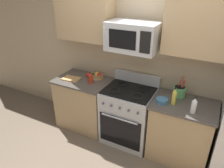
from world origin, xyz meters
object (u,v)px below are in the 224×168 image
object	(u,v)px
bottle_oil	(174,97)
prep_bowl	(162,100)
bottle_vinegar	(194,106)
utensil_crock	(179,91)
cutting_board	(71,79)
bottle_hot_sauce	(90,78)
fruit_basket	(97,75)
range_oven	(128,115)
microwave	(133,37)
apple_loose	(88,75)

from	to	relation	value
bottle_oil	prep_bowl	distance (m)	0.17
bottle_vinegar	utensil_crock	bearing A→B (deg)	125.38
cutting_board	bottle_hot_sauce	xyz separation A→B (m)	(0.37, 0.03, 0.08)
fruit_basket	prep_bowl	bearing A→B (deg)	-13.31
utensil_crock	bottle_oil	distance (m)	0.25
range_oven	cutting_board	distance (m)	1.14
microwave	apple_loose	xyz separation A→B (m)	(-0.85, 0.11, -0.79)
range_oven	bottle_hot_sauce	xyz separation A→B (m)	(-0.67, -0.04, 0.52)
cutting_board	bottle_oil	bearing A→B (deg)	0.13
fruit_basket	bottle_hot_sauce	xyz separation A→B (m)	(0.01, -0.22, 0.04)
cutting_board	bottle_oil	distance (m)	1.72
cutting_board	bottle_oil	xyz separation A→B (m)	(1.72, 0.00, 0.10)
utensil_crock	prep_bowl	bearing A→B (deg)	-120.03
bottle_hot_sauce	bottle_oil	xyz separation A→B (m)	(1.35, -0.02, 0.03)
bottle_vinegar	bottle_oil	size ratio (longest dim) A/B	0.93
microwave	prep_bowl	world-z (taller)	microwave
utensil_crock	cutting_board	bearing A→B (deg)	-171.70
utensil_crock	microwave	bearing A→B (deg)	-167.37
microwave	utensil_crock	size ratio (longest dim) A/B	2.22
microwave	cutting_board	bearing A→B (deg)	-174.63
range_oven	microwave	xyz separation A→B (m)	(-0.00, 0.03, 1.26)
bottle_vinegar	prep_bowl	distance (m)	0.43
apple_loose	bottle_vinegar	distance (m)	1.82
bottle_oil	prep_bowl	xyz separation A→B (m)	(-0.15, -0.04, -0.08)
cutting_board	bottle_hot_sauce	world-z (taller)	bottle_hot_sauce
fruit_basket	apple_loose	size ratio (longest dim) A/B	3.23
bottle_hot_sauce	bottle_oil	bearing A→B (deg)	-0.99
utensil_crock	fruit_basket	size ratio (longest dim) A/B	1.38
fruit_basket	apple_loose	world-z (taller)	fruit_basket
utensil_crock	fruit_basket	bearing A→B (deg)	-179.78
bottle_hot_sauce	prep_bowl	bearing A→B (deg)	-3.06
bottle_oil	prep_bowl	size ratio (longest dim) A/B	1.51
bottle_oil	utensil_crock	bearing A→B (deg)	85.59
utensil_crock	prep_bowl	xyz separation A→B (m)	(-0.17, -0.29, -0.05)
bottle_hot_sauce	bottle_vinegar	world-z (taller)	bottle_vinegar
apple_loose	range_oven	bearing A→B (deg)	-9.51
bottle_oil	fruit_basket	bearing A→B (deg)	169.76
utensil_crock	prep_bowl	size ratio (longest dim) A/B	1.94
bottle_vinegar	bottle_oil	world-z (taller)	bottle_oil
bottle_hot_sauce	prep_bowl	distance (m)	1.20
bottle_vinegar	apple_loose	bearing A→B (deg)	170.20
range_oven	cutting_board	world-z (taller)	range_oven
prep_bowl	microwave	bearing A→B (deg)	165.66
range_oven	bottle_hot_sauce	bearing A→B (deg)	-176.37
cutting_board	microwave	bearing A→B (deg)	5.37
fruit_basket	bottle_hot_sauce	distance (m)	0.22
cutting_board	prep_bowl	world-z (taller)	prep_bowl
fruit_basket	apple_loose	xyz separation A→B (m)	(-0.17, -0.04, -0.01)
utensil_crock	bottle_hot_sauce	xyz separation A→B (m)	(-1.37, -0.23, 0.01)
prep_bowl	utensil_crock	bearing A→B (deg)	59.97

